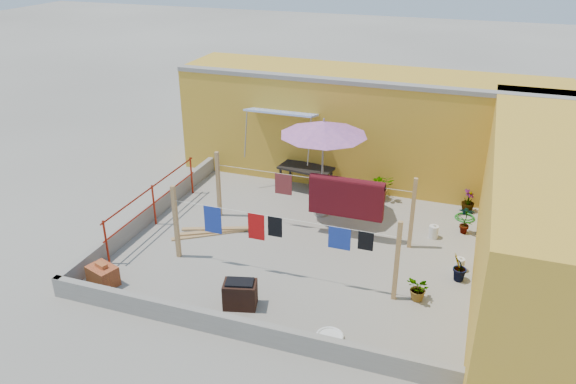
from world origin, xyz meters
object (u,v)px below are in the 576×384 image
object	(u,v)px
patio_umbrella	(324,129)
brick_stack	(103,275)
water_jug_b	(433,232)
green_hose	(465,217)
plant_back_a	(381,186)
water_jug_a	(459,265)
brazier	(240,294)
outdoor_table	(306,169)
white_basin	(330,337)

from	to	relation	value
patio_umbrella	brick_stack	bearing A→B (deg)	-126.55
patio_umbrella	water_jug_b	size ratio (longest dim) A/B	7.65
brick_stack	green_hose	distance (m)	9.14
plant_back_a	water_jug_b	bearing A→B (deg)	-46.68
water_jug_a	green_hose	distance (m)	2.63
patio_umbrella	brazier	xyz separation A→B (m)	(-0.41, -4.42, -2.11)
plant_back_a	green_hose	bearing A→B (deg)	-10.68
outdoor_table	water_jug_b	xyz separation A→B (m)	(3.83, -1.64, -0.48)
outdoor_table	water_jug_a	xyz separation A→B (m)	(4.53, -2.96, -0.49)
patio_umbrella	brick_stack	world-z (taller)	patio_umbrella
outdoor_table	plant_back_a	world-z (taller)	plant_back_a
patio_umbrella	brick_stack	size ratio (longest dim) A/B	3.95
water_jug_b	white_basin	bearing A→B (deg)	-107.28
outdoor_table	white_basin	bearing A→B (deg)	-68.44
patio_umbrella	brazier	distance (m)	4.92
brick_stack	water_jug_b	bearing A→B (deg)	34.33
water_jug_b	plant_back_a	size ratio (longest dim) A/B	0.48
water_jug_a	green_hose	xyz separation A→B (m)	(-0.02, 2.62, -0.12)
brazier	water_jug_a	xyz separation A→B (m)	(4.08, 2.81, -0.14)
water_jug_b	green_hose	world-z (taller)	water_jug_b
water_jug_a	patio_umbrella	bearing A→B (deg)	156.31
patio_umbrella	plant_back_a	bearing A→B (deg)	48.02
patio_umbrella	water_jug_b	xyz separation A→B (m)	(2.96, -0.30, -2.24)
patio_umbrella	water_jug_a	size ratio (longest dim) A/B	8.20
green_hose	water_jug_a	bearing A→B (deg)	-89.53
brick_stack	white_basin	size ratio (longest dim) A/B	1.36
outdoor_table	water_jug_a	world-z (taller)	outdoor_table
patio_umbrella	water_jug_b	distance (m)	3.72
patio_umbrella	green_hose	xyz separation A→B (m)	(3.65, 1.01, -2.36)
brazier	outdoor_table	bearing A→B (deg)	94.49
outdoor_table	brazier	distance (m)	5.79
water_jug_b	green_hose	xyz separation A→B (m)	(0.69, 1.31, -0.13)
patio_umbrella	water_jug_a	xyz separation A→B (m)	(3.67, -1.61, -2.25)
water_jug_a	green_hose	size ratio (longest dim) A/B	0.65
brick_stack	water_jug_a	bearing A→B (deg)	23.36
outdoor_table	plant_back_a	bearing A→B (deg)	2.85
water_jug_a	brazier	bearing A→B (deg)	-145.44
white_basin	outdoor_table	bearing A→B (deg)	111.56
patio_umbrella	water_jug_b	world-z (taller)	patio_umbrella
white_basin	water_jug_a	bearing A→B (deg)	56.53
water_jug_b	outdoor_table	bearing A→B (deg)	156.76
patio_umbrella	outdoor_table	world-z (taller)	patio_umbrella
outdoor_table	water_jug_a	bearing A→B (deg)	-33.11
brazier	water_jug_b	bearing A→B (deg)	50.72
outdoor_table	water_jug_a	size ratio (longest dim) A/B	4.68
water_jug_a	plant_back_a	bearing A→B (deg)	127.59
plant_back_a	brazier	bearing A→B (deg)	-106.33
outdoor_table	plant_back_a	size ratio (longest dim) A/B	2.10
patio_umbrella	brazier	bearing A→B (deg)	-95.33
brick_stack	plant_back_a	world-z (taller)	plant_back_a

